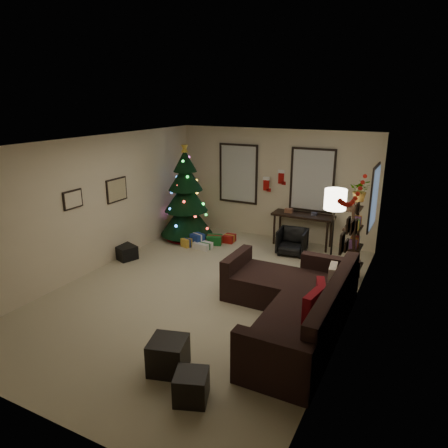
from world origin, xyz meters
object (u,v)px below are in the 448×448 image
Objects in this scene: sofa at (295,306)px; desk_chair at (292,242)px; christmas_tree at (186,199)px; bookshelf at (355,241)px; desk at (303,218)px.

sofa is 3.04m from desk_chair.
christmas_tree is 4.09× the size of desk_chair.
desk_chair is (2.71, 0.13, -0.70)m from christmas_tree.
bookshelf is at bearing 76.11° from sofa.
desk_chair is (-0.04, -0.65, -0.39)m from desk.
sofa is at bearing -76.13° from desk_chair.
desk is at bearing 105.07° from sofa.
desk_chair is 0.35× the size of bookshelf.
desk is at bearing 15.96° from christmas_tree.
bookshelf is at bearing -46.52° from desk.
christmas_tree is 4.65m from sofa.
christmas_tree is at bearing -164.04° from desk.
christmas_tree is 4.26m from bookshelf.
christmas_tree reaches higher than desk.
sofa is at bearing -36.64° from christmas_tree.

